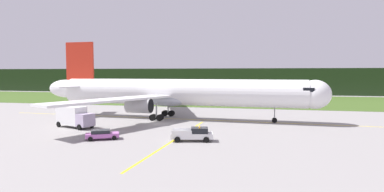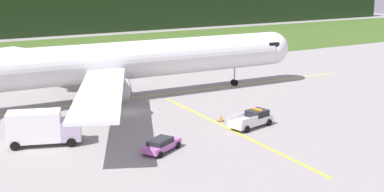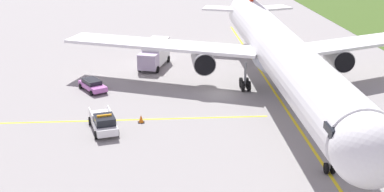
% 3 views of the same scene
% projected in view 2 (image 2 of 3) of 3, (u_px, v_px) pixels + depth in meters
% --- Properties ---
extents(ground, '(320.00, 320.00, 0.00)m').
position_uv_depth(ground, '(127.00, 112.00, 60.38)').
color(ground, gray).
extents(grass_verge, '(320.00, 48.32, 0.04)m').
position_uv_depth(grass_verge, '(26.00, 55.00, 103.41)').
color(grass_verge, '#3B561E').
rests_on(grass_verge, ground).
extents(taxiway_centerline_main, '(75.43, 3.41, 0.01)m').
position_uv_depth(taxiway_centerline_main, '(123.00, 99.00, 66.86)').
color(taxiway_centerline_main, yellow).
rests_on(taxiway_centerline_main, ground).
extents(taxiway_centerline_spur, '(1.58, 31.18, 0.01)m').
position_uv_depth(taxiway_centerline_spur, '(229.00, 129.00, 54.00)').
color(taxiway_centerline_spur, yellow).
rests_on(taxiway_centerline_spur, ground).
extents(airliner, '(56.59, 49.44, 15.28)m').
position_uv_depth(airliner, '(117.00, 62.00, 65.32)').
color(airliner, white).
rests_on(airliner, ground).
extents(ops_pickup_truck, '(5.73, 3.10, 1.94)m').
position_uv_depth(ops_pickup_truck, '(253.00, 119.00, 54.43)').
color(ops_pickup_truck, white).
rests_on(ops_pickup_truck, ground).
extents(catering_truck, '(7.31, 4.61, 3.58)m').
position_uv_depth(catering_truck, '(42.00, 127.00, 48.41)').
color(catering_truck, '#B3A2C3').
rests_on(catering_truck, ground).
extents(staff_car, '(4.63, 3.58, 1.30)m').
position_uv_depth(staff_car, '(161.00, 144.00, 46.88)').
color(staff_car, '#B05CAE').
rests_on(staff_car, ground).
extents(apron_cone, '(0.64, 0.64, 0.80)m').
position_uv_depth(apron_cone, '(221.00, 118.00, 56.66)').
color(apron_cone, black).
rests_on(apron_cone, ground).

